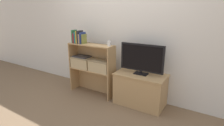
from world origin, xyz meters
name	(u,v)px	position (x,y,z in m)	size (l,w,h in m)	color
ground_plane	(108,102)	(0.00, 0.00, 0.00)	(16.00, 16.00, 0.00)	brown
wall_back	(123,30)	(0.00, 0.49, 1.20)	(10.00, 0.05, 2.40)	silver
tv_stand	(140,89)	(0.50, 0.23, 0.27)	(0.83, 0.47, 0.54)	tan
tv	(142,58)	(0.50, 0.22, 0.80)	(0.72, 0.14, 0.50)	black
bookshelf_lower_tier	(94,77)	(-0.45, 0.19, 0.30)	(0.90, 0.26, 0.49)	tan
bookshelf_upper_tier	(93,53)	(-0.45, 0.19, 0.78)	(0.90, 0.26, 0.47)	tan
book_ivory	(73,36)	(-0.85, 0.10, 1.07)	(0.03, 0.12, 0.23)	silver
book_forest	(74,36)	(-0.82, 0.10, 1.08)	(0.03, 0.13, 0.24)	#286638
book_maroon	(76,38)	(-0.78, 0.10, 1.05)	(0.03, 0.16, 0.18)	maroon
book_teal	(77,37)	(-0.74, 0.10, 1.06)	(0.03, 0.15, 0.20)	#1E7075
book_mustard	(79,37)	(-0.71, 0.10, 1.07)	(0.02, 0.15, 0.22)	gold
book_charcoal	(80,37)	(-0.68, 0.10, 1.07)	(0.03, 0.15, 0.23)	#232328
book_tan	(81,39)	(-0.64, 0.10, 1.04)	(0.02, 0.16, 0.17)	tan
book_navy	(83,38)	(-0.61, 0.10, 1.06)	(0.03, 0.15, 0.21)	navy
book_olive	(84,39)	(-0.58, 0.10, 1.04)	(0.02, 0.13, 0.17)	olive
baby_monitor	(109,44)	(-0.06, 0.13, 1.00)	(0.05, 0.03, 0.12)	white
storage_basket_left	(82,62)	(-0.66, 0.12, 0.60)	(0.41, 0.23, 0.21)	tan
storage_basket_right	(100,65)	(-0.23, 0.12, 0.60)	(0.41, 0.23, 0.21)	tan
laptop	(82,56)	(-0.66, 0.12, 0.70)	(0.31, 0.21, 0.02)	#2D2D33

